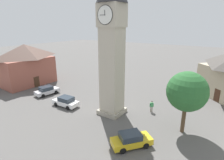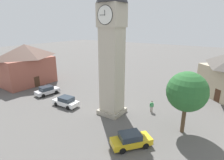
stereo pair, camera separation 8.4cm
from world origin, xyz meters
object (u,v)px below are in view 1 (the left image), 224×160
car_red_corner (47,91)px  tree (187,92)px  pedestrian (152,105)px  car_silver_kerb (66,102)px  building_corner_back (26,64)px  car_blue_kerb (131,140)px  clock_tower (112,23)px

car_red_corner → tree: tree is taller
car_red_corner → tree: 23.28m
pedestrian → car_silver_kerb: bearing=25.7°
pedestrian → building_corner_back: (26.40, 2.47, 3.23)m
building_corner_back → pedestrian: bearing=-174.7°
car_silver_kerb → building_corner_back: size_ratio=0.40×
car_blue_kerb → pedestrian: (1.24, -8.30, 0.25)m
car_silver_kerb → car_red_corner: size_ratio=0.98×
car_silver_kerb → tree: tree is taller
clock_tower → car_silver_kerb: bearing=17.1°
pedestrian → building_corner_back: bearing=5.3°
pedestrian → tree: 6.80m
car_blue_kerb → tree: tree is taller
clock_tower → car_blue_kerb: 13.59m
clock_tower → car_silver_kerb: clock_tower is taller
car_silver_kerb → clock_tower: bearing=-162.9°
clock_tower → car_blue_kerb: size_ratio=4.82×
pedestrian → tree: (-4.87, 2.64, 3.94)m
clock_tower → car_silver_kerb: size_ratio=4.87×
car_red_corner → building_corner_back: size_ratio=0.41×
car_blue_kerb → building_corner_back: building_corner_back is taller
car_blue_kerb → car_red_corner: (19.22, -4.15, 0.00)m
car_red_corner → pedestrian: (-17.98, -4.16, 0.25)m
car_silver_kerb → car_red_corner: bearing=-12.2°
pedestrian → clock_tower: bearing=37.0°
building_corner_back → clock_tower: bearing=177.6°
tree → building_corner_back: (31.27, -0.17, -0.71)m
tree → pedestrian: bearing=-28.4°
clock_tower → car_red_corner: (13.50, 0.78, -11.31)m
car_blue_kerb → building_corner_back: size_ratio=0.41×
car_red_corner → pedestrian: 18.46m
pedestrian → car_red_corner: bearing=13.0°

